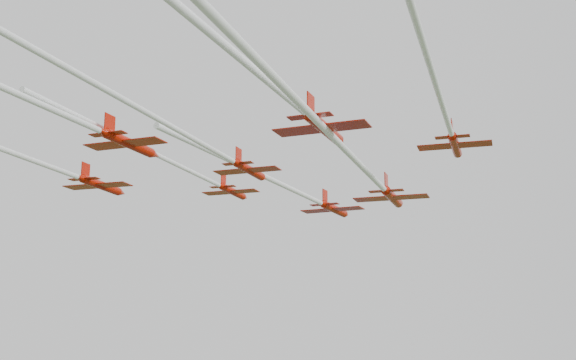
# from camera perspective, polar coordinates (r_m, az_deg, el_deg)

# --- Properties ---
(jet_lead) EXTENTS (21.26, 54.07, 2.95)m
(jet_lead) POSITION_cam_1_polar(r_m,az_deg,el_deg) (103.04, 1.23, -1.17)
(jet_lead) COLOR #BC1504
(jet_row2_left) EXTENTS (15.57, 51.22, 2.48)m
(jet_row2_left) POSITION_cam_1_polar(r_m,az_deg,el_deg) (95.14, -7.37, 0.53)
(jet_row2_left) COLOR #BC1504
(jet_row2_right) EXTENTS (19.64, 67.19, 2.92)m
(jet_row2_right) POSITION_cam_1_polar(r_m,az_deg,el_deg) (79.32, 5.96, 0.98)
(jet_row2_right) COLOR #BC1504
(jet_row3_mid) EXTENTS (18.73, 60.40, 2.39)m
(jet_row3_mid) POSITION_cam_1_polar(r_m,az_deg,el_deg) (71.56, -8.32, 3.72)
(jet_row3_mid) COLOR #BC1504
(jet_row3_right) EXTENTS (15.08, 55.07, 2.42)m
(jet_row3_right) POSITION_cam_1_polar(r_m,az_deg,el_deg) (68.94, 12.14, 5.68)
(jet_row3_right) COLOR #BC1504
(jet_row4_left) EXTENTS (19.70, 58.29, 2.64)m
(jet_row4_left) POSITION_cam_1_polar(r_m,az_deg,el_deg) (66.70, -19.65, 5.99)
(jet_row4_left) COLOR #BC1504
(jet_row4_right) EXTENTS (20.36, 59.35, 2.63)m
(jet_row4_right) POSITION_cam_1_polar(r_m,az_deg,el_deg) (52.23, -2.70, 8.72)
(jet_row4_right) COLOR #BC1504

